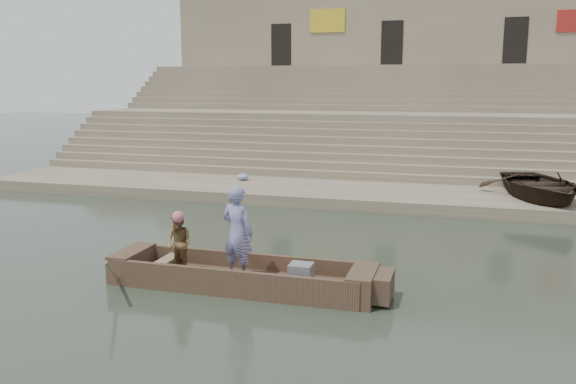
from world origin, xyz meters
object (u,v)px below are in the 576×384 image
at_px(television, 301,273).
at_px(rowing_man, 179,244).
at_px(main_rowboat, 241,282).
at_px(beached_rowboat, 540,185).
at_px(standing_man, 238,232).

bearing_deg(television, rowing_man, -178.55).
xyz_separation_m(main_rowboat, rowing_man, (-1.37, -0.07, 0.74)).
bearing_deg(main_rowboat, beached_rowboat, 55.21).
distance_m(standing_man, rowing_man, 1.38).
xyz_separation_m(standing_man, television, (1.31, 0.09, -0.78)).
bearing_deg(television, standing_man, -176.23).
height_order(main_rowboat, standing_man, standing_man).
distance_m(rowing_man, television, 2.69).
height_order(main_rowboat, rowing_man, rowing_man).
bearing_deg(beached_rowboat, rowing_man, -144.99).
bearing_deg(main_rowboat, rowing_man, -177.18).
bearing_deg(rowing_man, television, 16.66).
distance_m(main_rowboat, beached_rowboat, 12.07).
relative_size(main_rowboat, television, 10.87).
xyz_separation_m(rowing_man, television, (2.65, 0.07, -0.43)).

